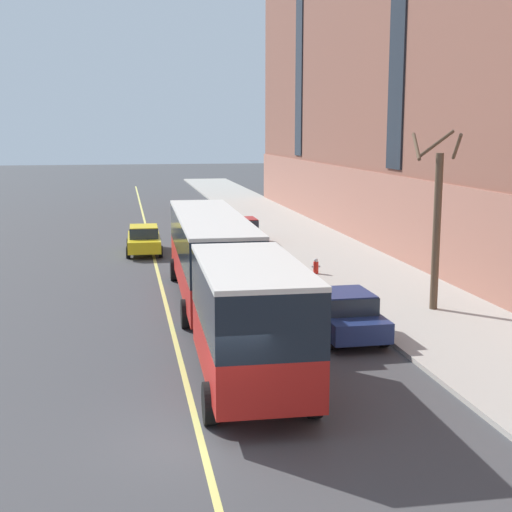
{
  "coord_description": "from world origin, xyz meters",
  "views": [
    {
      "loc": [
        -1.68,
        -14.72,
        6.71
      ],
      "look_at": [
        3.4,
        12.55,
        1.8
      ],
      "focal_mm": 50.0,
      "sensor_mm": 36.0,
      "label": 1
    }
  ],
  "objects_px": {
    "parked_car_navy_2": "(343,314)",
    "taxi_cab": "(144,239)",
    "city_bus": "(220,268)",
    "street_tree_far_uptown": "(436,220)",
    "fire_hydrant": "(316,266)",
    "parked_car_red_3": "(242,231)"
  },
  "relations": [
    {
      "from": "fire_hydrant",
      "to": "taxi_cab",
      "type": "bearing_deg",
      "value": 134.22
    },
    {
      "from": "parked_car_red_3",
      "to": "fire_hydrant",
      "type": "bearing_deg",
      "value": -80.31
    },
    {
      "from": "parked_car_navy_2",
      "to": "taxi_cab",
      "type": "relative_size",
      "value": 0.92
    },
    {
      "from": "taxi_cab",
      "to": "city_bus",
      "type": "bearing_deg",
      "value": -81.95
    },
    {
      "from": "parked_car_red_3",
      "to": "taxi_cab",
      "type": "distance_m",
      "value": 6.36
    },
    {
      "from": "parked_car_red_3",
      "to": "taxi_cab",
      "type": "bearing_deg",
      "value": -157.7
    },
    {
      "from": "city_bus",
      "to": "street_tree_far_uptown",
      "type": "height_order",
      "value": "street_tree_far_uptown"
    },
    {
      "from": "city_bus",
      "to": "taxi_cab",
      "type": "height_order",
      "value": "city_bus"
    },
    {
      "from": "parked_car_navy_2",
      "to": "taxi_cab",
      "type": "distance_m",
      "value": 18.44
    },
    {
      "from": "street_tree_far_uptown",
      "to": "fire_hydrant",
      "type": "bearing_deg",
      "value": 109.49
    },
    {
      "from": "city_bus",
      "to": "parked_car_red_3",
      "type": "xyz_separation_m",
      "value": [
        3.72,
        17.76,
        -1.24
      ]
    },
    {
      "from": "city_bus",
      "to": "taxi_cab",
      "type": "bearing_deg",
      "value": 98.05
    },
    {
      "from": "city_bus",
      "to": "parked_car_red_3",
      "type": "height_order",
      "value": "city_bus"
    },
    {
      "from": "parked_car_navy_2",
      "to": "taxi_cab",
      "type": "height_order",
      "value": "same"
    },
    {
      "from": "taxi_cab",
      "to": "street_tree_far_uptown",
      "type": "relative_size",
      "value": 0.72
    },
    {
      "from": "parked_car_navy_2",
      "to": "taxi_cab",
      "type": "xyz_separation_m",
      "value": [
        -5.94,
        17.46,
        0.0
      ]
    },
    {
      "from": "parked_car_red_3",
      "to": "taxi_cab",
      "type": "xyz_separation_m",
      "value": [
        -5.89,
        -2.41,
        0.0
      ]
    },
    {
      "from": "city_bus",
      "to": "parked_car_red_3",
      "type": "relative_size",
      "value": 4.48
    },
    {
      "from": "parked_car_navy_2",
      "to": "parked_car_red_3",
      "type": "relative_size",
      "value": 1.0
    },
    {
      "from": "parked_car_red_3",
      "to": "fire_hydrant",
      "type": "height_order",
      "value": "parked_car_red_3"
    },
    {
      "from": "fire_hydrant",
      "to": "city_bus",
      "type": "bearing_deg",
      "value": -126.13
    },
    {
      "from": "city_bus",
      "to": "fire_hydrant",
      "type": "distance_m",
      "value": 9.4
    }
  ]
}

